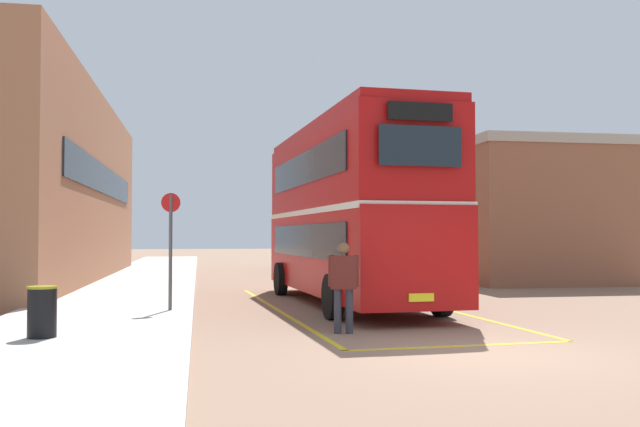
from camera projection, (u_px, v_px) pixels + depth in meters
The scene contains 10 objects.
ground_plane at pixel (322, 286), 25.04m from camera, with size 135.60×135.60×0.00m, color #846651.
sidewalk_left at pixel (142, 282), 26.28m from camera, with size 4.00×57.60×0.14m, color #B2ADA3.
brick_building_left at pixel (27, 189), 27.09m from camera, with size 5.87×22.89×7.31m.
depot_building_right at pixel (488, 215), 31.35m from camera, with size 6.13×14.16×5.47m.
double_decker_bus at pixel (349, 210), 18.58m from camera, with size 3.29×10.44×4.75m.
single_deck_bus at pixel (328, 239), 36.59m from camera, with size 2.99×8.66×3.02m.
pedestrian_boarding at pixel (344, 280), 13.01m from camera, with size 0.57×0.32×1.71m.
litter_bin at pixel (42, 312), 11.55m from camera, with size 0.49×0.49×0.86m.
bus_stop_sign at pixel (171, 239), 15.82m from camera, with size 0.43×0.15×2.67m.
bay_marking_yellow at pixel (368, 312), 16.62m from camera, with size 4.96×12.57×0.01m.
Camera 1 is at (-4.39, -10.32, 1.85)m, focal length 38.92 mm.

